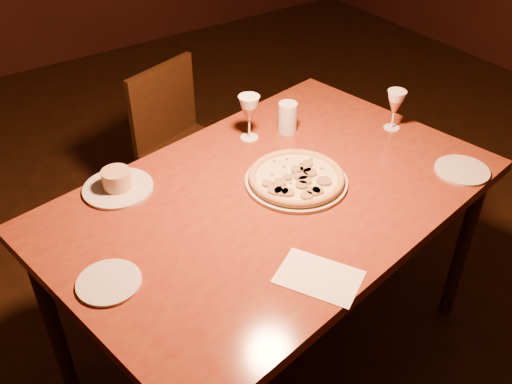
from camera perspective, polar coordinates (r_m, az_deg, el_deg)
floor at (r=2.64m, az=7.45°, el=-13.46°), size 7.00×7.00×0.00m
dining_table at (r=2.03m, az=1.70°, el=-1.68°), size 1.71×1.26×0.83m
chair_far at (r=2.91m, az=-7.21°, el=4.89°), size 0.53×0.53×0.87m
pizza_plate at (r=2.02m, az=4.06°, el=1.41°), size 0.36×0.36×0.04m
ramekin_saucer at (r=2.04m, az=-13.70°, el=0.83°), size 0.24×0.24×0.08m
wine_glass_far at (r=2.23m, az=-0.69°, el=7.44°), size 0.08×0.08×0.18m
wine_glass_right at (r=2.37m, az=13.67°, el=7.98°), size 0.08×0.08×0.17m
water_tumbler at (r=2.30m, az=3.18°, el=7.44°), size 0.08×0.08×0.13m
side_plate_left at (r=1.70m, az=-14.49°, el=-8.74°), size 0.19×0.19×0.01m
side_plate_near at (r=2.21m, az=19.91°, el=2.05°), size 0.20×0.20×0.01m
menu_card at (r=1.68m, az=6.30°, el=-8.44°), size 0.26×0.29×0.00m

